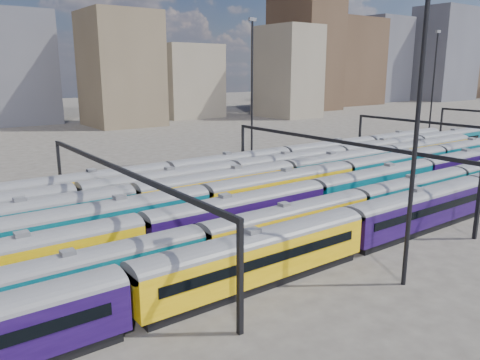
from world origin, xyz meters
TOP-DOWN VIEW (x-y plane):
  - ground at (0.00, 0.00)m, footprint 500.00×500.00m
  - rake_0 at (7.47, -15.00)m, footprint 154.30×3.22m
  - rake_1 at (13.72, -10.00)m, footprint 142.19×2.97m
  - rake_2 at (1.95, -5.00)m, footprint 131.04×3.19m
  - rake_3 at (1.20, 0.00)m, footprint 113.79×3.33m
  - rake_4 at (-4.92, 5.00)m, footprint 113.75×3.33m
  - rake_5 at (0.96, 10.00)m, footprint 131.57×3.21m
  - rake_6 at (-17.67, 15.00)m, footprint 152.18×3.18m
  - gantry_1 at (-20.00, 0.00)m, footprint 0.35×40.35m
  - gantry_2 at (10.00, 0.00)m, footprint 0.35×40.35m
  - gantry_3 at (40.00, 0.00)m, footprint 0.35×40.35m
  - mast_2 at (-5.00, -22.00)m, footprint 1.40×0.50m
  - mast_3 at (15.00, 24.00)m, footprint 1.40×0.50m
  - mast_5 at (65.00, 20.00)m, footprint 1.40×0.50m
  - skyline at (104.75, 105.73)m, footprint 399.22×60.48m

SIDE VIEW (x-z plane):
  - ground at x=0.00m, z-range 0.00..0.00m
  - rake_1 at x=13.72m, z-range 0.13..5.12m
  - rake_6 at x=-17.67m, z-range 0.13..5.49m
  - rake_2 at x=1.95m, z-range 0.14..5.52m
  - rake_5 at x=0.96m, z-range 0.14..5.55m
  - rake_0 at x=7.47m, z-range 0.14..5.57m
  - rake_4 at x=-4.92m, z-range 0.14..5.76m
  - rake_3 at x=1.20m, z-range 0.14..5.77m
  - gantry_1 at x=-20.00m, z-range 2.78..10.80m
  - gantry_2 at x=10.00m, z-range 2.78..10.80m
  - gantry_3 at x=40.00m, z-range 2.78..10.80m
  - mast_2 at x=-5.00m, z-range 1.17..26.77m
  - mast_3 at x=15.00m, z-range 1.17..26.77m
  - mast_5 at x=65.00m, z-range 1.17..26.77m
  - skyline at x=104.75m, z-range -4.18..45.85m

